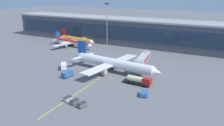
% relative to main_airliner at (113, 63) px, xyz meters
% --- Properties ---
extents(ground_plane, '(700.00, 700.00, 0.00)m').
position_rel_main_airliner_xyz_m(ground_plane, '(0.56, -6.85, -3.83)').
color(ground_plane, slate).
extents(apron_lead_in_line, '(5.85, 79.83, 0.01)m').
position_rel_main_airliner_xyz_m(apron_lead_in_line, '(-1.38, -4.85, -3.83)').
color(apron_lead_in_line, yellow).
rests_on(apron_lead_in_line, ground_plane).
extents(terminal_building, '(196.49, 20.59, 16.09)m').
position_rel_main_airliner_xyz_m(terminal_building, '(-8.03, 55.39, 4.23)').
color(terminal_building, '#424751').
rests_on(terminal_building, ground_plane).
extents(main_airliner, '(43.66, 34.83, 11.22)m').
position_rel_main_airliner_xyz_m(main_airliner, '(0.00, 0.00, 0.00)').
color(main_airliner, white).
rests_on(main_airliner, ground_plane).
extents(jet_bridge, '(6.83, 18.88, 6.53)m').
position_rel_main_airliner_xyz_m(jet_bridge, '(9.69, 8.77, 0.99)').
color(jet_bridge, '#B2B7BC').
rests_on(jet_bridge, ground_plane).
extents(fuel_tanker, '(10.90, 3.03, 3.25)m').
position_rel_main_airliner_xyz_m(fuel_tanker, '(15.28, -8.59, -2.09)').
color(fuel_tanker, '#232326').
rests_on(fuel_tanker, ground_plane).
extents(crew_van, '(2.37, 5.11, 2.30)m').
position_rel_main_airliner_xyz_m(crew_van, '(-12.89, -14.72, -2.52)').
color(crew_van, '#285B9E').
rests_on(crew_van, ground_plane).
extents(lavatory_truck, '(5.46, 5.94, 2.50)m').
position_rel_main_airliner_xyz_m(lavatory_truck, '(-20.87, -7.11, -2.41)').
color(lavatory_truck, white).
rests_on(lavatory_truck, ground_plane).
extents(pushback_tug, '(3.32, 4.31, 1.40)m').
position_rel_main_airliner_xyz_m(pushback_tug, '(20.48, -16.74, -2.98)').
color(pushback_tug, '#285B9E').
rests_on(pushback_tug, ground_plane).
extents(baggage_cart_0, '(2.10, 2.91, 1.48)m').
position_rel_main_airliner_xyz_m(baggage_cart_0, '(1.28, -31.81, -3.05)').
color(baggage_cart_0, '#B2B7BC').
rests_on(baggage_cart_0, ground_plane).
extents(baggage_cart_1, '(2.10, 2.91, 1.48)m').
position_rel_main_airliner_xyz_m(baggage_cart_1, '(4.41, -32.49, -3.05)').
color(baggage_cart_1, '#595B60').
rests_on(baggage_cart_1, ground_plane).
extents(baggage_cart_2, '(2.10, 2.91, 1.48)m').
position_rel_main_airliner_xyz_m(baggage_cart_2, '(7.54, -33.16, -3.05)').
color(baggage_cart_2, '#595B60').
rests_on(baggage_cart_2, ground_plane).
extents(commuter_jet_far, '(31.55, 25.09, 8.96)m').
position_rel_main_airliner_xyz_m(commuter_jet_far, '(-46.95, 36.65, -0.70)').
color(commuter_jet_far, silver).
rests_on(commuter_jet_far, ground_plane).
extents(commuter_jet_near, '(34.19, 27.55, 7.89)m').
position_rel_main_airliner_xyz_m(commuter_jet_near, '(-45.16, 30.28, -1.15)').
color(commuter_jet_near, silver).
rests_on(commuter_jet_near, ground_plane).
extents(apron_light_mast_0, '(2.80, 0.50, 25.88)m').
position_rel_main_airliner_xyz_m(apron_light_mast_0, '(-28.33, 43.43, 11.13)').
color(apron_light_mast_0, gray).
rests_on(apron_light_mast_0, ground_plane).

